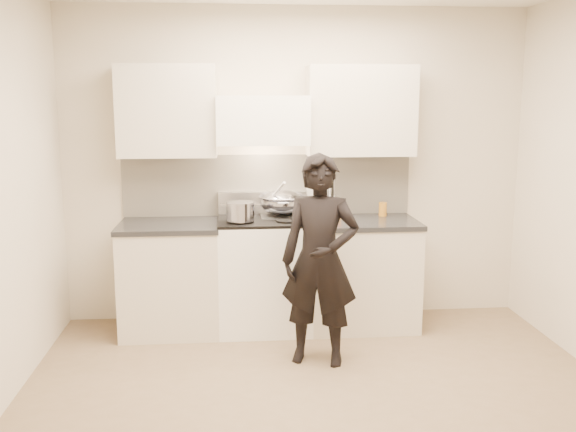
{
  "coord_description": "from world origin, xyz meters",
  "views": [
    {
      "loc": [
        -0.56,
        -3.8,
        1.92
      ],
      "look_at": [
        -0.13,
        1.05,
        1.03
      ],
      "focal_mm": 40.0,
      "sensor_mm": 36.0,
      "label": 1
    }
  ],
  "objects": [
    {
      "name": "spice_jar",
      "position": [
        0.36,
        1.62,
        0.97
      ],
      "size": [
        0.04,
        0.04,
        0.1
      ],
      "color": "orange",
      "rests_on": "counter_right"
    },
    {
      "name": "ground_plane",
      "position": [
        0.0,
        0.0,
        0.0
      ],
      "size": [
        4.0,
        4.0,
        0.0
      ],
      "primitive_type": "plane",
      "color": "#7E684F"
    },
    {
      "name": "counter_right",
      "position": [
        0.53,
        1.43,
        0.46
      ],
      "size": [
        0.92,
        0.67,
        0.92
      ],
      "color": "beige",
      "rests_on": "ground"
    },
    {
      "name": "counter_left",
      "position": [
        -1.08,
        1.43,
        0.46
      ],
      "size": [
        0.82,
        0.67,
        0.92
      ],
      "color": "beige",
      "rests_on": "ground"
    },
    {
      "name": "room_shell",
      "position": [
        -0.06,
        0.37,
        1.6
      ],
      "size": [
        4.04,
        3.54,
        2.7
      ],
      "color": "beige",
      "rests_on": "ground"
    },
    {
      "name": "oil_glass",
      "position": [
        0.74,
        1.59,
        0.98
      ],
      "size": [
        0.07,
        0.07,
        0.12
      ],
      "color": "#B67620",
      "rests_on": "counter_right"
    },
    {
      "name": "stock_pot",
      "position": [
        -0.5,
        1.28,
        1.03
      ],
      "size": [
        0.32,
        0.24,
        0.15
      ],
      "color": "#9D9EAD",
      "rests_on": "stove"
    },
    {
      "name": "person",
      "position": [
        0.07,
        0.67,
        0.77
      ],
      "size": [
        0.64,
        0.51,
        1.55
      ],
      "primitive_type": "imported",
      "rotation": [
        0.0,
        0.0,
        -0.28
      ],
      "color": "black",
      "rests_on": "ground"
    },
    {
      "name": "utensil_crock",
      "position": [
        0.3,
        1.65,
        1.02
      ],
      "size": [
        0.12,
        0.12,
        0.32
      ],
      "color": "silver",
      "rests_on": "counter_right"
    },
    {
      "name": "stove",
      "position": [
        -0.3,
        1.42,
        0.47
      ],
      "size": [
        0.76,
        0.65,
        0.96
      ],
      "color": "white",
      "rests_on": "ground"
    },
    {
      "name": "wok",
      "position": [
        -0.14,
        1.53,
        1.06
      ],
      "size": [
        0.39,
        0.48,
        0.32
      ],
      "color": "#9D9EAD",
      "rests_on": "stove"
    }
  ]
}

